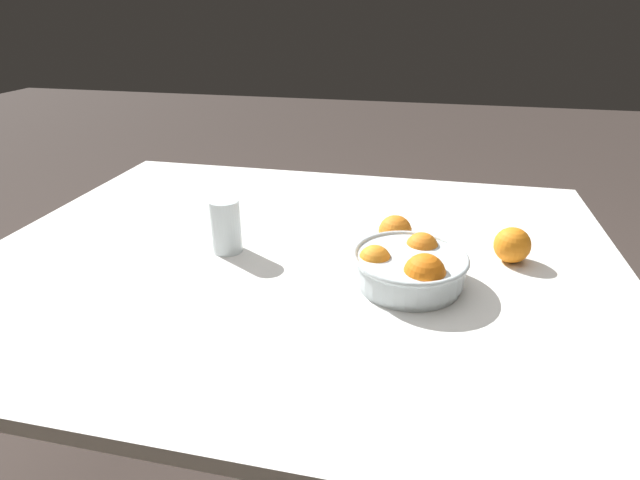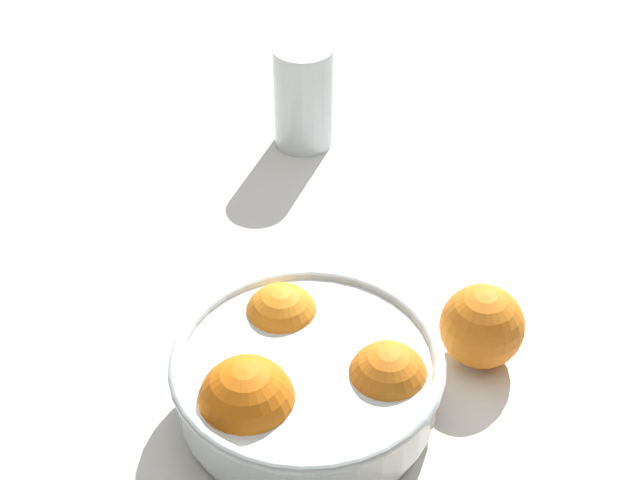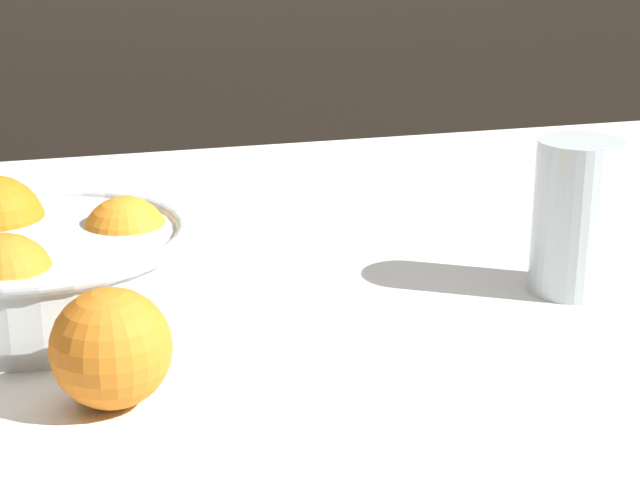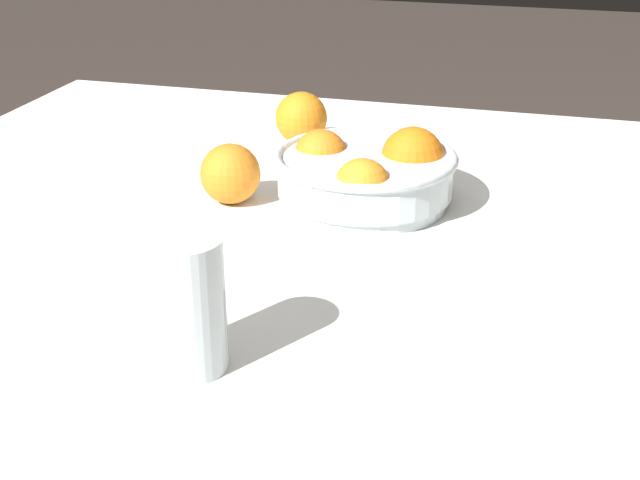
{
  "view_description": "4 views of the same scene",
  "coord_description": "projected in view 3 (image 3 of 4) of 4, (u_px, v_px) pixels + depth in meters",
  "views": [
    {
      "loc": [
        -0.27,
        1.02,
        1.25
      ],
      "look_at": [
        -0.07,
        0.07,
        0.78
      ],
      "focal_mm": 28.0,
      "sensor_mm": 36.0,
      "label": 1
    },
    {
      "loc": [
        -0.89,
        0.2,
        1.44
      ],
      "look_at": [
        -0.07,
        0.05,
        0.76
      ],
      "focal_mm": 60.0,
      "sensor_mm": 36.0,
      "label": 2
    },
    {
      "loc": [
        -0.26,
        -0.72,
        1.04
      ],
      "look_at": [
        -0.03,
        0.1,
        0.75
      ],
      "focal_mm": 60.0,
      "sensor_mm": 36.0,
      "label": 3
    },
    {
      "loc": [
        0.81,
        0.33,
        1.16
      ],
      "look_at": [
        -0.02,
        0.1,
        0.76
      ],
      "focal_mm": 50.0,
      "sensor_mm": 36.0,
      "label": 4
    }
  ],
  "objects": [
    {
      "name": "juice_glass",
      "position": [
        575.0,
        223.0,
        0.88
      ],
      "size": [
        0.07,
        0.07,
        0.13
      ],
      "color": "#F4A314",
      "rests_on": "dining_table"
    },
    {
      "name": "dining_table",
      "position": [
        391.0,
        389.0,
        0.84
      ],
      "size": [
        1.49,
        1.2,
        0.71
      ],
      "color": "white",
      "rests_on": "ground_plane"
    },
    {
      "name": "fruit_bowl",
      "position": [
        37.0,
        262.0,
        0.83
      ],
      "size": [
        0.24,
        0.24,
        0.1
      ],
      "color": "silver",
      "rests_on": "dining_table"
    },
    {
      "name": "orange_loose_front",
      "position": [
        111.0,
        348.0,
        0.69
      ],
      "size": [
        0.08,
        0.08,
        0.08
      ],
      "primitive_type": "sphere",
      "color": "orange",
      "rests_on": "dining_table"
    }
  ]
}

